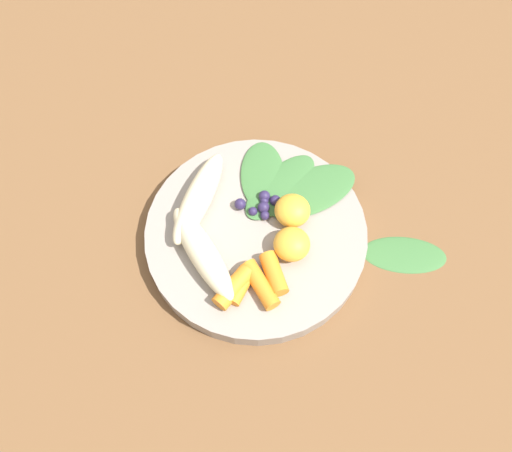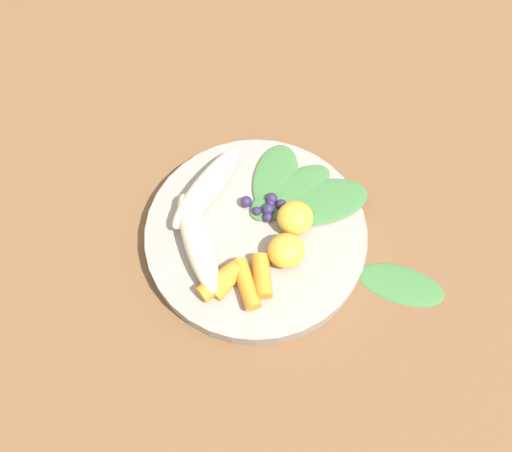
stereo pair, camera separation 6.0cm
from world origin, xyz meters
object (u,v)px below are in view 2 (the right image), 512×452
Objects in this scene: bowl at (256,235)px; banana_peeled_left at (197,241)px; banana_peeled_right at (207,188)px; orange_segment_near at (295,218)px; kale_leaf_stray at (401,284)px.

banana_peeled_left is (-0.03, -0.06, 0.03)m from bowl.
banana_peeled_left is at bearing 26.76° from banana_peeled_right.
banana_peeled_right is at bearing -156.33° from orange_segment_near.
bowl is at bearing 83.03° from banana_peeled_right.
banana_peeled_left is 1.30× the size of kale_leaf_stray.
bowl is at bearing 90.37° from banana_peeled_left.
banana_peeled_left reaches higher than bowl.
kale_leaf_stray is (0.24, 0.08, -0.04)m from banana_peeled_right.
banana_peeled_left is 3.11× the size of orange_segment_near.
orange_segment_near is at bearing 101.23° from banana_peeled_right.
orange_segment_near is at bearing 168.75° from kale_leaf_stray.
kale_leaf_stray is at bearing 62.65° from banana_peeled_left.
kale_leaf_stray is at bearing 25.86° from bowl.
banana_peeled_left is at bearing -119.53° from orange_segment_near.
orange_segment_near is 0.42× the size of kale_leaf_stray.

